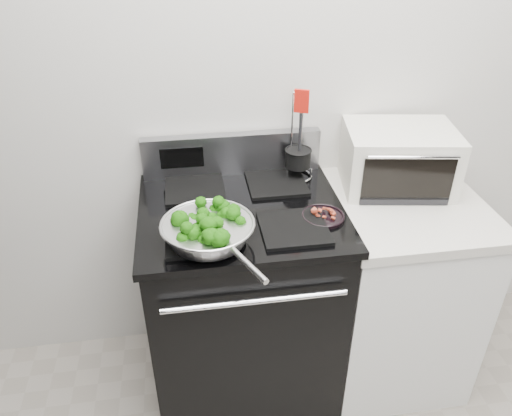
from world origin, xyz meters
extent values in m
cube|color=beige|center=(0.00, 1.75, 1.35)|extent=(4.00, 0.02, 2.70)
cube|color=black|center=(-0.30, 1.41, 0.46)|extent=(0.76, 0.66, 0.92)
cube|color=black|center=(-0.30, 1.41, 0.94)|extent=(0.79, 0.69, 0.03)
cube|color=#99999E|center=(-0.30, 1.72, 1.04)|extent=(0.76, 0.05, 0.18)
cube|color=black|center=(-0.47, 1.24, 0.96)|extent=(0.24, 0.24, 0.01)
cube|color=black|center=(-0.13, 1.24, 0.96)|extent=(0.24, 0.24, 0.01)
cube|color=black|center=(-0.47, 1.58, 0.96)|extent=(0.24, 0.24, 0.01)
cube|color=black|center=(-0.13, 1.58, 0.96)|extent=(0.24, 0.24, 0.01)
cube|color=white|center=(0.39, 1.41, 0.44)|extent=(0.60, 0.66, 0.88)
cube|color=beige|center=(0.39, 1.41, 0.90)|extent=(0.62, 0.68, 0.04)
torus|color=silver|center=(-0.44, 1.21, 1.03)|extent=(0.33, 0.33, 0.01)
cylinder|color=silver|center=(-0.33, 0.97, 1.02)|extent=(0.10, 0.19, 0.02)
cylinder|color=black|center=(0.00, 1.30, 0.95)|extent=(0.16, 0.16, 0.01)
cylinder|color=black|center=(-0.03, 1.63, 1.04)|extent=(0.11, 0.11, 0.07)
cylinder|color=black|center=(-0.03, 1.63, 1.13)|extent=(0.02, 0.02, 0.23)
cube|color=red|center=(-0.03, 1.63, 1.30)|extent=(0.06, 0.03, 0.10)
cube|color=silver|center=(0.38, 1.55, 1.05)|extent=(0.49, 0.40, 0.25)
cube|color=black|center=(0.38, 1.38, 1.04)|extent=(0.35, 0.06, 0.18)
camera|label=1|loc=(-0.49, -0.21, 1.97)|focal=35.00mm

